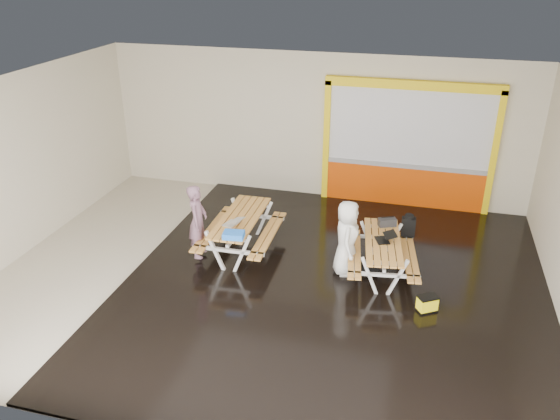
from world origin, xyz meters
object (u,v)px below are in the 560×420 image
(laptop_right, at_px, (385,238))
(dark_case, at_px, (366,266))
(person_left, at_px, (198,221))
(fluke_bag, at_px, (427,304))
(blue_pouch, at_px, (234,235))
(picnic_table_left, at_px, (241,225))
(person_right, at_px, (347,238))
(backpack, at_px, (408,225))
(laptop_left, at_px, (233,222))
(toolbox, at_px, (387,222))
(picnic_table_right, at_px, (382,249))

(laptop_right, relative_size, dark_case, 1.07)
(person_left, relative_size, fluke_bag, 3.74)
(blue_pouch, bearing_deg, picnic_table_left, 100.73)
(dark_case, bearing_deg, person_right, -153.46)
(blue_pouch, relative_size, backpack, 0.83)
(picnic_table_left, height_order, dark_case, picnic_table_left)
(laptop_right, distance_m, blue_pouch, 2.76)
(laptop_left, height_order, toolbox, laptop_left)
(picnic_table_left, distance_m, picnic_table_right, 2.80)
(blue_pouch, height_order, dark_case, blue_pouch)
(person_right, distance_m, blue_pouch, 2.07)
(picnic_table_right, height_order, person_right, person_right)
(picnic_table_left, bearing_deg, laptop_left, -93.06)
(laptop_left, bearing_deg, dark_case, 6.23)
(person_left, relative_size, backpack, 3.26)
(person_left, relative_size, dark_case, 3.56)
(person_left, distance_m, laptop_right, 3.55)
(person_right, bearing_deg, dark_case, -71.68)
(blue_pouch, bearing_deg, person_left, 155.56)
(toolbox, height_order, dark_case, toolbox)
(backpack, relative_size, dark_case, 1.09)
(person_left, bearing_deg, toolbox, -83.92)
(laptop_left, relative_size, fluke_bag, 1.07)
(laptop_left, bearing_deg, fluke_bag, -11.93)
(person_left, xyz_separation_m, laptop_right, (3.53, 0.34, -0.06))
(laptop_left, bearing_deg, picnic_table_left, 86.94)
(person_left, bearing_deg, laptop_left, -90.94)
(person_right, height_order, dark_case, person_right)
(picnic_table_right, xyz_separation_m, blue_pouch, (-2.63, -0.73, 0.30))
(person_left, height_order, blue_pouch, person_left)
(dark_case, xyz_separation_m, fluke_bag, (1.16, -1.05, 0.06))
(person_left, relative_size, toolbox, 3.97)
(person_right, bearing_deg, picnic_table_left, 74.63)
(laptop_left, bearing_deg, picnic_table_right, 4.76)
(toolbox, distance_m, dark_case, 0.95)
(picnic_table_left, bearing_deg, person_right, -7.15)
(person_left, distance_m, toolbox, 3.64)
(person_right, height_order, fluke_bag, person_right)
(person_right, distance_m, fluke_bag, 1.85)
(person_left, height_order, dark_case, person_left)
(picnic_table_right, bearing_deg, laptop_left, -175.24)
(toolbox, bearing_deg, picnic_table_right, -91.10)
(fluke_bag, bearing_deg, dark_case, 137.60)
(person_right, relative_size, laptop_left, 3.45)
(picnic_table_right, distance_m, blue_pouch, 2.75)
(picnic_table_right, relative_size, person_right, 1.38)
(laptop_left, distance_m, toolbox, 2.95)
(laptop_right, bearing_deg, person_left, -174.47)
(person_right, relative_size, toolbox, 3.93)
(blue_pouch, bearing_deg, dark_case, 18.14)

